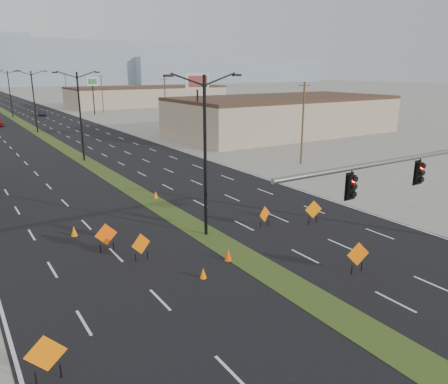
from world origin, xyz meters
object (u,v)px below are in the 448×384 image
cone_2 (156,195)px  pole_sign_east_far (92,85)px  construction_sign_0 (46,355)px  streetlight_3 (10,92)px  construction_sign_1 (141,245)px  signal_mast (439,177)px  construction_sign_3 (358,255)px  construction_sign_2 (106,235)px  cone_3 (74,231)px  streetlight_1 (80,114)px  cone_0 (203,273)px  construction_sign_4 (265,215)px  streetlight_0 (205,152)px  cone_1 (228,255)px  car_mid (42,113)px  streetlight_2 (34,100)px  pole_sign_east_near (197,87)px  construction_sign_5 (313,210)px

cone_2 → pole_sign_east_far: (16.27, 70.72, 6.51)m
pole_sign_east_far → construction_sign_0: bearing=-119.2°
streetlight_3 → cone_2: streetlight_3 is taller
construction_sign_1 → signal_mast: bearing=-44.3°
construction_sign_3 → pole_sign_east_far: size_ratio=0.20×
construction_sign_2 → cone_2: construction_sign_2 is taller
construction_sign_2 → pole_sign_east_far: 82.74m
cone_3 → streetlight_1: bearing=73.0°
streetlight_1 → cone_0: bearing=-95.5°
construction_sign_4 → streetlight_0: bearing=151.4°
streetlight_3 → cone_1: (-0.97, -88.08, -5.07)m
streetlight_3 → construction_sign_0: 93.81m
streetlight_3 → construction_sign_2: size_ratio=5.73×
cone_2 → cone_3: bearing=-147.9°
streetlight_0 → streetlight_3: 84.00m
cone_0 → streetlight_0: bearing=58.2°
streetlight_3 → pole_sign_east_far: (16.91, -4.01, 1.42)m
signal_mast → car_mid: bearing=91.5°
construction_sign_4 → cone_3: size_ratio=2.14×
construction_sign_1 → cone_1: (4.05, -2.62, -0.60)m
cone_1 → construction_sign_4: bearing=32.5°
construction_sign_0 → construction_sign_3: 15.35m
streetlight_3 → construction_sign_4: 85.10m
streetlight_1 → cone_2: (0.64, -18.73, -5.09)m
construction_sign_0 → streetlight_1: bearing=83.0°
streetlight_2 → signal_mast: bearing=-82.6°
signal_mast → cone_2: size_ratio=24.71×
construction_sign_0 → cone_3: size_ratio=2.69×
streetlight_2 → construction_sign_0: (-11.50, -65.00, -4.33)m
streetlight_3 → construction_sign_3: 93.18m
car_mid → construction_sign_2: construction_sign_2 is taller
pole_sign_east_near → streetlight_3: bearing=127.6°
construction_sign_0 → construction_sign_4: 17.55m
streetlight_0 → cone_0: (-3.21, -5.19, -5.13)m
streetlight_3 → cone_2: bearing=-89.5°
car_mid → streetlight_1: bearing=-89.9°
car_mid → construction_sign_2: size_ratio=2.30×
construction_sign_5 → streetlight_3: bearing=109.9°
construction_sign_2 → construction_sign_1: bearing=-58.9°
car_mid → construction_sign_4: size_ratio=2.76×
streetlight_3 → construction_sign_3: streetlight_3 is taller
streetlight_3 → construction_sign_0: bearing=-97.0°
signal_mast → streetlight_3: size_ratio=1.63×
construction_sign_5 → construction_sign_2: bearing=-177.4°
streetlight_0 → car_mid: 84.73m
cone_2 → cone_3: 9.28m
streetlight_2 → construction_sign_5: (7.24, -58.21, -4.43)m
streetlight_0 → streetlight_1: (0.00, 28.00, 0.00)m
construction_sign_2 → pole_sign_east_near: size_ratio=0.18×
cone_0 → cone_1: size_ratio=0.85×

